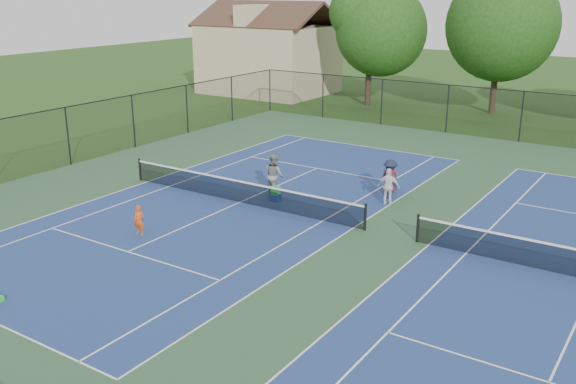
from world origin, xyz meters
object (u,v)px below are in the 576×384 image
Objects in this scene: clapboard_house at (269,56)px; bystander_a at (389,187)px; tree_back_b at (501,19)px; ball_crate at (275,198)px; bystander_c at (390,177)px; tree_back_a at (370,25)px; instructor at (274,175)px; child_player at (139,220)px; bystander_b at (390,179)px; ball_hopper at (275,190)px.

clapboard_house is 30.58m from bystander_a.
clapboard_house is 6.84× the size of bystander_a.
tree_back_b is 23.59m from bystander_a.
bystander_c is at bearing 47.64° from ball_crate.
clapboard_house is at bearing 174.29° from tree_back_a.
tree_back_a is 4.74× the size of instructor.
instructor is at bearing 127.96° from ball_crate.
ball_crate is (-1.83, -25.02, -6.44)m from tree_back_b.
clapboard_house reaches higher than instructor.
bystander_a is 1.09× the size of bystander_c.
tree_back_b reaches higher than tree_back_a.
tree_back_b reaches higher than ball_crate.
bystander_b is (5.92, 9.08, 0.29)m from child_player.
ball_hopper is (7.17, -23.02, -5.55)m from tree_back_a.
tree_back_a is 24.23m from bystander_a.
bystander_a is at bearing -45.47° from clapboard_house.
child_player is (-3.86, -30.98, -6.03)m from tree_back_b.
bystander_b reaches higher than ball_hopper.
tree_back_b is (9.00, 2.00, 0.56)m from tree_back_a.
child_player is 6.30m from ball_hopper.
ball_hopper is (0.44, -0.56, -0.47)m from instructor.
tree_back_a reaches higher than bystander_a.
ball_crate is 1.13× the size of ball_hopper.
bystander_c is at bearing -25.37° from bystander_b.
tree_back_b is at bearing 3.01° from clapboard_house.
ball_crate is at bearing 151.13° from instructor.
tree_back_a reaches higher than instructor.
ball_crate is (-3.53, -3.87, -0.57)m from bystander_c.
bystander_c reaches higher than child_player.
ball_hopper is at bearing -72.70° from tree_back_a.
bystander_a reaches higher than ball_crate.
bystander_c is 5.24m from ball_hopper.
child_player is 0.59× the size of instructor.
child_player is at bearing 37.44° from bystander_a.
tree_back_b is at bearing -112.96° from bystander_c.
bystander_a is (11.38, -20.74, -5.25)m from tree_back_a.
tree_back_b is 31.80m from child_player.
instructor is at bearing -73.32° from tree_back_a.
ball_hopper is at bearing 77.85° from bystander_b.
ball_crate is at bearing -72.70° from tree_back_a.
bystander_a is at bearing -61.24° from tree_back_a.
bystander_a is at bearing -84.02° from tree_back_b.
bystander_c is 5.27m from ball_crate.
tree_back_b is 22.73m from bystander_b.
bystander_b is at bearing 38.79° from ball_hopper.
child_player is 2.78× the size of ball_crate.
tree_back_a is 23.99m from instructor.
bystander_a is at bearing -136.44° from instructor.
instructor reaches higher than bystander_b.
tree_back_b is 6.35× the size of bystander_a.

